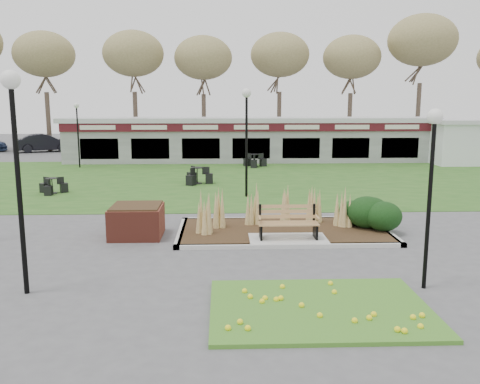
{
  "coord_description": "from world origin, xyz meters",
  "views": [
    {
      "loc": [
        -1.86,
        -13.75,
        3.96
      ],
      "look_at": [
        -1.3,
        2.0,
        1.14
      ],
      "focal_mm": 38.0,
      "sensor_mm": 36.0,
      "label": 1
    }
  ],
  "objects_px": {
    "park_bench": "(288,222)",
    "bistro_set_c": "(197,178)",
    "lamp_post_far_left": "(77,121)",
    "food_pavilion": "(250,139)",
    "bistro_set_d": "(255,162)",
    "lamp_post_near_right": "(432,159)",
    "service_hut": "(464,141)",
    "bistro_set_a": "(52,188)",
    "lamp_post_near_left": "(15,134)",
    "car_black": "(45,143)",
    "lamp_post_mid_right": "(247,119)",
    "brick_planter": "(137,221)"
  },
  "relations": [
    {
      "from": "park_bench",
      "to": "lamp_post_near_left",
      "type": "xyz_separation_m",
      "value": [
        -5.97,
        -3.75,
        2.74
      ]
    },
    {
      "from": "lamp_post_near_right",
      "to": "bistro_set_a",
      "type": "xyz_separation_m",
      "value": [
        -11.7,
        11.71,
        -2.54
      ]
    },
    {
      "from": "service_hut",
      "to": "bistro_set_d",
      "type": "relative_size",
      "value": 3.05
    },
    {
      "from": "service_hut",
      "to": "lamp_post_far_left",
      "type": "bearing_deg",
      "value": -177.61
    },
    {
      "from": "car_black",
      "to": "lamp_post_near_right",
      "type": "bearing_deg",
      "value": -171.55
    },
    {
      "from": "bistro_set_d",
      "to": "bistro_set_c",
      "type": "bearing_deg",
      "value": -116.72
    },
    {
      "from": "brick_planter",
      "to": "bistro_set_d",
      "type": "xyz_separation_m",
      "value": [
        4.53,
        16.0,
        -0.2
      ]
    },
    {
      "from": "park_bench",
      "to": "lamp_post_mid_right",
      "type": "bearing_deg",
      "value": 96.97
    },
    {
      "from": "bistro_set_d",
      "to": "lamp_post_mid_right",
      "type": "bearing_deg",
      "value": -95.7
    },
    {
      "from": "service_hut",
      "to": "lamp_post_mid_right",
      "type": "distance_m",
      "value": 18.06
    },
    {
      "from": "park_bench",
      "to": "brick_planter",
      "type": "distance_m",
      "value": 4.47
    },
    {
      "from": "food_pavilion",
      "to": "lamp_post_mid_right",
      "type": "height_order",
      "value": "lamp_post_mid_right"
    },
    {
      "from": "bistro_set_d",
      "to": "park_bench",
      "type": "bearing_deg",
      "value": -90.45
    },
    {
      "from": "park_bench",
      "to": "bistro_set_c",
      "type": "bearing_deg",
      "value": 106.46
    },
    {
      "from": "park_bench",
      "to": "bistro_set_d",
      "type": "relative_size",
      "value": 1.18
    },
    {
      "from": "service_hut",
      "to": "lamp_post_far_left",
      "type": "xyz_separation_m",
      "value": [
        -23.96,
        -1.0,
        1.38
      ]
    },
    {
      "from": "brick_planter",
      "to": "bistro_set_c",
      "type": "xyz_separation_m",
      "value": [
        1.33,
        9.64,
        -0.19
      ]
    },
    {
      "from": "lamp_post_near_right",
      "to": "bistro_set_c",
      "type": "height_order",
      "value": "lamp_post_near_right"
    },
    {
      "from": "bistro_set_c",
      "to": "bistro_set_d",
      "type": "bearing_deg",
      "value": 63.28
    },
    {
      "from": "lamp_post_near_left",
      "to": "lamp_post_near_right",
      "type": "relative_size",
      "value": 1.2
    },
    {
      "from": "food_pavilion",
      "to": "service_hut",
      "type": "height_order",
      "value": "food_pavilion"
    },
    {
      "from": "lamp_post_near_left",
      "to": "lamp_post_mid_right",
      "type": "relative_size",
      "value": 1.02
    },
    {
      "from": "service_hut",
      "to": "lamp_post_near_right",
      "type": "distance_m",
      "value": 24.2
    },
    {
      "from": "lamp_post_near_left",
      "to": "bistro_set_d",
      "type": "xyz_separation_m",
      "value": [
        6.1,
        20.5,
        -3.05
      ]
    },
    {
      "from": "bistro_set_c",
      "to": "lamp_post_near_right",
      "type": "bearing_deg",
      "value": -68.62
    },
    {
      "from": "park_bench",
      "to": "car_black",
      "type": "distance_m",
      "value": 31.11
    },
    {
      "from": "lamp_post_far_left",
      "to": "car_black",
      "type": "bearing_deg",
      "value": 118.5
    },
    {
      "from": "brick_planter",
      "to": "service_hut",
      "type": "xyz_separation_m",
      "value": [
        17.9,
        17.0,
        0.97
      ]
    },
    {
      "from": "lamp_post_mid_right",
      "to": "bistro_set_a",
      "type": "relative_size",
      "value": 3.54
    },
    {
      "from": "bistro_set_c",
      "to": "service_hut",
      "type": "bearing_deg",
      "value": 23.95
    },
    {
      "from": "lamp_post_near_left",
      "to": "park_bench",
      "type": "bearing_deg",
      "value": 32.14
    },
    {
      "from": "park_bench",
      "to": "bistro_set_a",
      "type": "bearing_deg",
      "value": 139.22
    },
    {
      "from": "lamp_post_near_right",
      "to": "lamp_post_far_left",
      "type": "relative_size",
      "value": 0.98
    },
    {
      "from": "food_pavilion",
      "to": "bistro_set_c",
      "type": "relative_size",
      "value": 16.47
    },
    {
      "from": "food_pavilion",
      "to": "brick_planter",
      "type": "bearing_deg",
      "value": -103.06
    },
    {
      "from": "service_hut",
      "to": "lamp_post_far_left",
      "type": "relative_size",
      "value": 1.13
    },
    {
      "from": "lamp_post_near_left",
      "to": "lamp_post_far_left",
      "type": "bearing_deg",
      "value": 102.36
    },
    {
      "from": "bistro_set_a",
      "to": "bistro_set_d",
      "type": "relative_size",
      "value": 0.88
    },
    {
      "from": "service_hut",
      "to": "bistro_set_a",
      "type": "distance_m",
      "value": 24.78
    },
    {
      "from": "lamp_post_near_left",
      "to": "car_black",
      "type": "distance_m",
      "value": 32.18
    },
    {
      "from": "lamp_post_near_left",
      "to": "lamp_post_near_right",
      "type": "bearing_deg",
      "value": 0.0
    },
    {
      "from": "lamp_post_near_right",
      "to": "bistro_set_a",
      "type": "height_order",
      "value": "lamp_post_near_right"
    },
    {
      "from": "park_bench",
      "to": "bistro_set_d",
      "type": "bearing_deg",
      "value": 89.55
    },
    {
      "from": "brick_planter",
      "to": "lamp_post_near_right",
      "type": "distance_m",
      "value": 8.53
    },
    {
      "from": "food_pavilion",
      "to": "lamp_post_near_left",
      "type": "distance_m",
      "value": 24.28
    },
    {
      "from": "park_bench",
      "to": "service_hut",
      "type": "distance_m",
      "value": 22.32
    },
    {
      "from": "lamp_post_far_left",
      "to": "bistro_set_d",
      "type": "xyz_separation_m",
      "value": [
        10.59,
        0.0,
        -2.55
      ]
    },
    {
      "from": "lamp_post_far_left",
      "to": "food_pavilion",
      "type": "bearing_deg",
      "value": 15.82
    },
    {
      "from": "bistro_set_a",
      "to": "car_black",
      "type": "height_order",
      "value": "car_black"
    },
    {
      "from": "lamp_post_far_left",
      "to": "bistro_set_c",
      "type": "relative_size",
      "value": 2.6
    }
  ]
}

